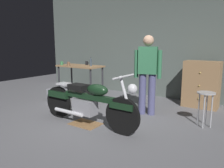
% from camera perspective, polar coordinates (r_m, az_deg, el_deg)
% --- Properties ---
extents(ground_plane, '(12.00, 12.00, 0.00)m').
position_cam_1_polar(ground_plane, '(4.31, -5.28, -9.95)').
color(ground_plane, slate).
extents(back_wall, '(8.00, 0.12, 3.10)m').
position_cam_1_polar(back_wall, '(6.45, 10.62, 10.71)').
color(back_wall, '#56605B').
rests_on(back_wall, ground_plane).
extents(workbench, '(1.30, 0.64, 0.90)m').
position_cam_1_polar(workbench, '(6.25, -8.28, 3.79)').
color(workbench, '#99724C').
rests_on(workbench, ground_plane).
extents(motorcycle, '(2.19, 0.60, 1.00)m').
position_cam_1_polar(motorcycle, '(4.06, -6.37, -4.57)').
color(motorcycle, black).
rests_on(motorcycle, ground_plane).
extents(person_standing, '(0.55, 0.32, 1.67)m').
position_cam_1_polar(person_standing, '(4.64, 9.24, 3.22)').
color(person_standing, '#4F507C').
rests_on(person_standing, ground_plane).
extents(shop_stool, '(0.32, 0.32, 0.64)m').
position_cam_1_polar(shop_stool, '(4.30, 23.18, -3.84)').
color(shop_stool, '#B2B2B7').
rests_on(shop_stool, ground_plane).
extents(wooden_dresser, '(0.80, 0.47, 1.10)m').
position_cam_1_polar(wooden_dresser, '(5.61, 22.21, -0.08)').
color(wooden_dresser, '#99724C').
rests_on(wooden_dresser, ground_plane).
extents(drip_tray, '(0.56, 0.40, 0.01)m').
position_cam_1_polar(drip_tray, '(4.24, -6.90, -10.23)').
color(drip_tray, olive).
rests_on(drip_tray, ground_plane).
extents(storage_bin, '(0.44, 0.32, 0.34)m').
position_cam_1_polar(storage_bin, '(5.94, -14.06, -2.81)').
color(storage_bin, gray).
rests_on(storage_bin, ground_plane).
extents(mug_brown_stoneware, '(0.11, 0.07, 0.11)m').
position_cam_1_polar(mug_brown_stoneware, '(6.20, -11.22, 5.19)').
color(mug_brown_stoneware, brown).
rests_on(mug_brown_stoneware, workbench).
extents(mug_green_speckled, '(0.12, 0.08, 0.10)m').
position_cam_1_polar(mug_green_speckled, '(6.43, -12.94, 5.29)').
color(mug_green_speckled, '#3D7F4C').
rests_on(mug_green_speckled, workbench).
extents(mug_black_matte, '(0.11, 0.08, 0.11)m').
position_cam_1_polar(mug_black_matte, '(6.33, -6.57, 5.42)').
color(mug_black_matte, black).
rests_on(mug_black_matte, workbench).
extents(bottle, '(0.06, 0.06, 0.24)m').
position_cam_1_polar(bottle, '(6.00, -5.51, 5.59)').
color(bottle, '#3F4C59').
rests_on(bottle, workbench).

